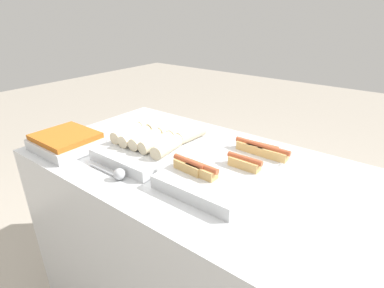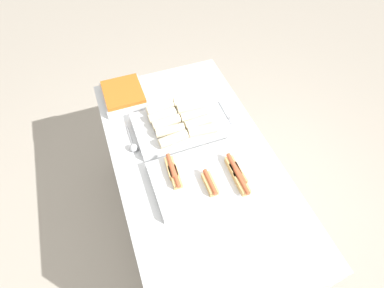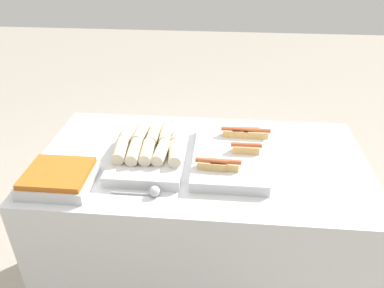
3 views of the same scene
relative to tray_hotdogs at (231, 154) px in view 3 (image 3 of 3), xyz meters
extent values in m
plane|color=#ADA393|center=(-0.14, 0.00, -0.95)|extent=(12.00, 12.00, 0.00)
cube|color=silver|center=(-0.14, 0.00, -0.49)|extent=(1.56, 0.85, 0.92)
cube|color=silver|center=(0.00, 0.00, -0.01)|extent=(0.33, 0.53, 0.05)
cube|color=tan|center=(0.07, -0.01, 0.04)|extent=(0.12, 0.04, 0.04)
cylinder|color=#C15633|center=(0.07, -0.01, 0.06)|extent=(0.14, 0.02, 0.02)
cube|color=tan|center=(-0.08, -0.15, 0.04)|extent=(0.12, 0.05, 0.04)
cylinder|color=#C15633|center=(-0.08, -0.15, 0.06)|extent=(0.14, 0.03, 0.02)
cube|color=tan|center=(0.07, 0.15, 0.04)|extent=(0.12, 0.05, 0.04)
cylinder|color=#C15633|center=(0.07, 0.15, 0.06)|extent=(0.14, 0.03, 0.02)
cube|color=tan|center=(-0.03, -0.15, 0.04)|extent=(0.12, 0.05, 0.04)
cylinder|color=#C15633|center=(-0.03, -0.15, 0.06)|extent=(0.14, 0.03, 0.02)
cube|color=tan|center=(0.12, 0.14, 0.04)|extent=(0.12, 0.04, 0.04)
cylinder|color=#C15633|center=(0.12, 0.14, 0.06)|extent=(0.14, 0.02, 0.02)
cube|color=tan|center=(0.02, 0.14, 0.04)|extent=(0.12, 0.05, 0.04)
cylinder|color=#C15633|center=(0.02, 0.14, 0.06)|extent=(0.14, 0.03, 0.02)
cube|color=silver|center=(-0.38, 0.00, -0.01)|extent=(0.33, 0.53, 0.05)
cylinder|color=beige|center=(-0.25, -0.09, 0.05)|extent=(0.07, 0.17, 0.06)
cylinder|color=beige|center=(-0.32, 0.09, 0.05)|extent=(0.06, 0.16, 0.06)
cylinder|color=beige|center=(-0.51, 0.08, 0.05)|extent=(0.07, 0.16, 0.06)
cylinder|color=beige|center=(-0.26, 0.08, 0.05)|extent=(0.07, 0.16, 0.06)
cylinder|color=beige|center=(-0.32, -0.08, 0.05)|extent=(0.07, 0.16, 0.06)
cylinder|color=beige|center=(-0.44, -0.09, 0.05)|extent=(0.07, 0.16, 0.06)
cylinder|color=beige|center=(-0.38, 0.08, 0.05)|extent=(0.06, 0.16, 0.06)
cylinder|color=beige|center=(-0.44, 0.08, 0.05)|extent=(0.07, 0.16, 0.06)
cylinder|color=beige|center=(-0.38, -0.09, 0.05)|extent=(0.07, 0.16, 0.06)
cylinder|color=beige|center=(-0.50, -0.09, 0.05)|extent=(0.07, 0.17, 0.06)
cube|color=silver|center=(-0.73, -0.26, -0.01)|extent=(0.29, 0.26, 0.05)
cube|color=#B7601E|center=(-0.73, -0.26, 0.03)|extent=(0.27, 0.24, 0.02)
cylinder|color=#B2B5BA|center=(-0.40, -0.30, -0.03)|extent=(0.18, 0.01, 0.01)
sphere|color=#B2B5BA|center=(-0.31, -0.30, -0.01)|extent=(0.05, 0.05, 0.05)
cylinder|color=#B2B5BA|center=(-0.40, 0.29, -0.03)|extent=(0.19, 0.02, 0.01)
sphere|color=#B2B5BA|center=(-0.31, 0.29, -0.01)|extent=(0.05, 0.05, 0.05)
camera|label=1|loc=(0.52, -0.93, 0.57)|focal=28.00mm
camera|label=2|loc=(0.73, -0.34, 1.31)|focal=28.00mm
camera|label=3|loc=(-0.05, -1.50, 0.95)|focal=35.00mm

